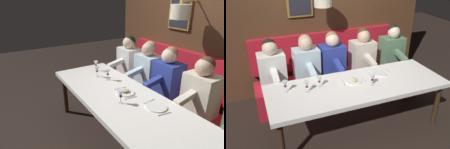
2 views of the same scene
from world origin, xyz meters
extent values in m
plane|color=black|center=(0.00, 0.00, 0.00)|extent=(12.00, 12.00, 0.00)
cube|color=white|center=(0.00, 0.00, 0.71)|extent=(0.90, 2.48, 0.06)
cylinder|color=#301E12|center=(-0.35, -1.14, 0.34)|extent=(0.07, 0.07, 0.68)
cylinder|color=#301E12|center=(-0.35, 1.14, 0.34)|extent=(0.07, 0.07, 0.68)
cylinder|color=#301E12|center=(0.35, -1.14, 0.34)|extent=(0.07, 0.07, 0.68)
cylinder|color=#301E12|center=(0.35, 1.14, 0.34)|extent=(0.07, 0.07, 0.68)
cube|color=red|center=(0.89, 0.00, 0.23)|extent=(0.52, 2.68, 0.45)
cube|color=#51331E|center=(1.48, 0.00, 1.45)|extent=(0.10, 3.88, 2.90)
cube|color=red|center=(1.39, 0.00, 0.77)|extent=(0.10, 2.68, 0.64)
cube|color=olive|center=(1.42, 0.41, 1.67)|extent=(0.04, 0.43, 0.55)
cube|color=#23232D|center=(1.40, 0.41, 1.67)|extent=(0.01, 0.37, 0.49)
cylinder|color=beige|center=(1.08, 0.12, 1.70)|extent=(0.28, 0.28, 0.20)
cube|color=#567A5B|center=(0.89, -1.11, 0.73)|extent=(0.30, 0.40, 0.56)
sphere|color=beige|center=(0.87, -1.11, 1.11)|extent=(0.22, 0.22, 0.22)
sphere|color=black|center=(0.90, -1.11, 1.14)|extent=(0.20, 0.20, 0.20)
cube|color=#567A5B|center=(0.60, -1.11, 0.77)|extent=(0.33, 0.09, 0.14)
cube|color=beige|center=(0.89, -0.51, 0.73)|extent=(0.30, 0.40, 0.56)
sphere|color=#D1A889|center=(0.87, -0.51, 1.11)|extent=(0.22, 0.22, 0.22)
sphere|color=#4C331E|center=(0.90, -0.51, 1.14)|extent=(0.20, 0.20, 0.20)
cube|color=beige|center=(0.60, -0.51, 0.77)|extent=(0.33, 0.09, 0.14)
cube|color=#283893|center=(0.89, 0.05, 0.73)|extent=(0.30, 0.40, 0.56)
sphere|color=beige|center=(0.87, 0.05, 1.11)|extent=(0.22, 0.22, 0.22)
sphere|color=#937047|center=(0.90, 0.05, 1.14)|extent=(0.20, 0.20, 0.20)
cube|color=#283893|center=(0.60, 0.05, 0.77)|extent=(0.33, 0.09, 0.14)
cube|color=silver|center=(0.89, 0.49, 0.73)|extent=(0.30, 0.40, 0.56)
sphere|color=#D1A889|center=(0.87, 0.49, 1.11)|extent=(0.22, 0.22, 0.22)
sphere|color=tan|center=(0.90, 0.49, 1.14)|extent=(0.20, 0.20, 0.20)
cube|color=silver|center=(0.60, 0.49, 0.77)|extent=(0.33, 0.09, 0.14)
cube|color=white|center=(0.89, 1.03, 0.73)|extent=(0.30, 0.40, 0.56)
sphere|color=beige|center=(0.87, 1.03, 1.11)|extent=(0.22, 0.22, 0.22)
sphere|color=black|center=(0.90, 1.03, 1.14)|extent=(0.20, 0.20, 0.20)
cube|color=white|center=(0.60, 1.03, 0.77)|extent=(0.33, 0.09, 0.14)
cylinder|color=white|center=(0.09, 0.02, 0.75)|extent=(0.24, 0.24, 0.01)
ellipsoid|color=#D1BC84|center=(0.09, 0.02, 0.77)|extent=(0.11, 0.09, 0.04)
cube|color=silver|center=(0.07, -0.13, 0.74)|extent=(0.17, 0.02, 0.01)
cube|color=silver|center=(0.11, 0.16, 0.74)|extent=(0.18, 0.03, 0.01)
cylinder|color=white|center=(0.19, -0.46, 0.75)|extent=(0.24, 0.24, 0.01)
cube|color=silver|center=(0.17, -0.60, 0.74)|extent=(0.17, 0.04, 0.01)
cube|color=silver|center=(0.21, -0.31, 0.74)|extent=(0.18, 0.04, 0.01)
cylinder|color=silver|center=(-0.10, -0.16, 0.74)|extent=(0.06, 0.06, 0.00)
cylinder|color=silver|center=(-0.10, -0.16, 0.78)|extent=(0.01, 0.01, 0.07)
cone|color=silver|center=(-0.10, -0.16, 0.86)|extent=(0.07, 0.07, 0.08)
cylinder|color=maroon|center=(-0.10, -0.16, 0.83)|extent=(0.03, 0.03, 0.03)
cylinder|color=silver|center=(0.05, 0.71, 0.74)|extent=(0.06, 0.06, 0.00)
cylinder|color=silver|center=(0.05, 0.71, 0.78)|extent=(0.01, 0.01, 0.07)
cone|color=silver|center=(0.05, 0.71, 0.86)|extent=(0.07, 0.07, 0.08)
cylinder|color=maroon|center=(0.05, 0.71, 0.83)|extent=(0.03, 0.03, 0.02)
cylinder|color=silver|center=(0.16, 0.96, 0.74)|extent=(0.06, 0.06, 0.00)
cylinder|color=silver|center=(0.16, 0.96, 0.78)|extent=(0.01, 0.01, 0.07)
cone|color=silver|center=(0.16, 0.96, 0.86)|extent=(0.07, 0.07, 0.08)
cylinder|color=maroon|center=(0.16, 0.96, 0.83)|extent=(0.03, 0.03, 0.02)
cylinder|color=silver|center=(0.12, 0.51, 0.74)|extent=(0.06, 0.06, 0.00)
cylinder|color=silver|center=(0.12, 0.51, 0.78)|extent=(0.01, 0.01, 0.07)
cone|color=silver|center=(0.12, 0.51, 0.86)|extent=(0.07, 0.07, 0.08)
cylinder|color=maroon|center=(0.12, 0.51, 0.83)|extent=(0.03, 0.03, 0.02)
camera|label=1|loc=(-1.25, -1.85, 1.92)|focal=31.92mm
camera|label=2|loc=(-2.60, 1.32, 2.37)|focal=38.84mm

